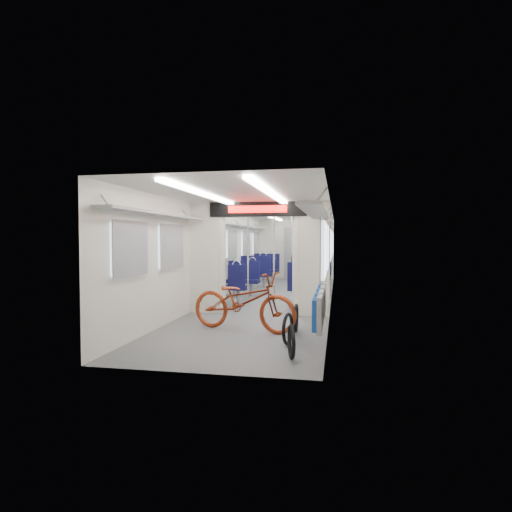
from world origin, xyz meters
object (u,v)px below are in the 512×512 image
at_px(seat_bay_near_left, 236,279).
at_px(seat_bay_near_right, 311,278).
at_px(stanchion_far_left, 274,253).
at_px(stanchion_near_right, 274,257).
at_px(seat_bay_far_left, 262,268).
at_px(stanchion_far_right, 292,253).
at_px(bike_hoop_c, 296,319).
at_px(stanchion_near_left, 248,257).
at_px(flip_bench, 320,305).
at_px(bike_hoop_a, 291,344).
at_px(bike_hoop_b, 288,330).
at_px(seat_bay_far_right, 316,270).
at_px(bicycle, 243,301).

distance_m(seat_bay_near_left, seat_bay_near_right, 1.89).
bearing_deg(stanchion_far_left, stanchion_near_right, -81.55).
bearing_deg(seat_bay_near_left, seat_bay_near_right, 8.31).
xyz_separation_m(seat_bay_far_left, stanchion_far_right, (1.22, -1.94, 0.59)).
height_order(bike_hoop_c, stanchion_near_left, stanchion_near_left).
relative_size(seat_bay_near_left, stanchion_far_right, 0.84).
relative_size(flip_bench, stanchion_far_left, 0.90).
height_order(bike_hoop_a, seat_bay_near_right, seat_bay_near_right).
xyz_separation_m(flip_bench, seat_bay_far_left, (-2.29, 7.97, -0.02)).
height_order(seat_bay_far_left, stanchion_far_right, stanchion_far_right).
distance_m(bike_hoop_a, bike_hoop_b, 0.76).
height_order(seat_bay_near_left, stanchion_far_left, stanchion_far_left).
relative_size(seat_bay_far_left, stanchion_far_right, 0.96).
xyz_separation_m(bike_hoop_a, stanchion_far_right, (-0.74, 6.92, 0.95)).
height_order(bike_hoop_c, stanchion_far_right, stanchion_far_right).
bearing_deg(seat_bay_far_right, stanchion_near_right, -98.54).
xyz_separation_m(bike_hoop_b, seat_bay_near_right, (0.04, 4.67, 0.35)).
bearing_deg(bike_hoop_b, stanchion_far_right, 95.58).
xyz_separation_m(bicycle, seat_bay_near_left, (-0.98, 3.57, 0.02)).
relative_size(bike_hoop_a, seat_bay_far_left, 0.21).
height_order(seat_bay_near_left, stanchion_near_left, stanchion_near_left).
bearing_deg(bike_hoop_b, bike_hoop_a, -79.99).
bearing_deg(stanchion_far_right, bike_hoop_c, -83.09).
height_order(bike_hoop_b, seat_bay_far_right, seat_bay_far_right).
bearing_deg(bike_hoop_c, bicycle, -176.24).
xyz_separation_m(seat_bay_near_left, seat_bay_far_right, (1.87, 3.26, 0.03)).
relative_size(bike_hoop_b, stanchion_near_left, 0.20).
distance_m(flip_bench, stanchion_near_left, 3.59).
relative_size(bike_hoop_b, stanchion_near_right, 0.20).
xyz_separation_m(flip_bench, stanchion_near_left, (-1.74, 3.09, 0.57)).
distance_m(seat_bay_far_right, stanchion_near_right, 4.71).
bearing_deg(seat_bay_near_left, bike_hoop_c, -62.03).
xyz_separation_m(bike_hoop_c, seat_bay_near_left, (-1.87, 3.52, 0.31)).
height_order(bike_hoop_c, stanchion_far_left, stanchion_far_left).
height_order(seat_bay_far_right, stanchion_near_left, stanchion_near_left).
bearing_deg(stanchion_far_left, stanchion_near_left, -92.65).
xyz_separation_m(seat_bay_far_left, stanchion_far_left, (0.69, -1.84, 0.59)).
xyz_separation_m(flip_bench, seat_bay_near_right, (-0.42, 4.52, -0.02)).
bearing_deg(stanchion_near_right, seat_bay_near_right, 67.02).
distance_m(bike_hoop_c, stanchion_far_right, 5.42).
bearing_deg(seat_bay_far_left, stanchion_far_right, -57.71).
height_order(bike_hoop_b, stanchion_near_left, stanchion_near_left).
distance_m(seat_bay_far_left, stanchion_far_right, 2.37).
relative_size(bicycle, bike_hoop_a, 4.18).
xyz_separation_m(bicycle, bike_hoop_a, (0.98, -1.57, -0.30)).
relative_size(bike_hoop_b, bike_hoop_c, 0.99).
relative_size(bicycle, seat_bay_far_left, 0.87).
relative_size(bicycle, seat_bay_near_right, 0.88).
relative_size(bike_hoop_a, stanchion_far_left, 0.20).
distance_m(bicycle, stanchion_far_right, 5.40).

